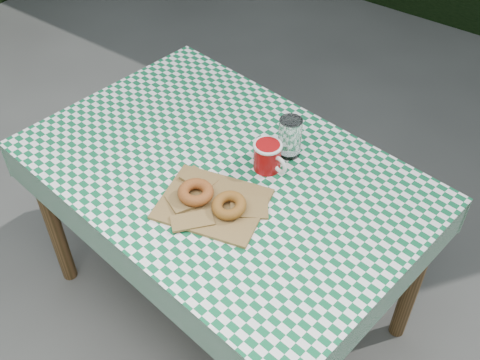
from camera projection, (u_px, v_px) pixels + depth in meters
The scene contains 8 objects.
ground at pixel (193, 297), 2.43m from camera, with size 60.00×60.00×0.00m, color #4A4A46.
table at pixel (225, 244), 2.15m from camera, with size 1.30×0.87×0.75m, color #4F361B.
tablecloth at pixel (223, 170), 1.89m from camera, with size 1.32×0.89×0.01m, color #0E5B33.
paper_bag at pixel (213, 203), 1.77m from camera, with size 0.32×0.25×0.02m, color olive.
bagel_front at pixel (196, 192), 1.77m from camera, with size 0.11×0.11×0.04m, color #9A551F.
bagel_back at pixel (229, 205), 1.73m from camera, with size 0.11×0.11×0.03m, color brown.
coffee_mug at pixel (267, 156), 1.86m from camera, with size 0.18×0.18×0.10m, color #98090B, non-canonical shape.
drinking_glass at pixel (290, 137), 1.90m from camera, with size 0.08×0.08×0.14m, color white.
Camera 1 is at (0.99, -1.02, 2.04)m, focal length 43.02 mm.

